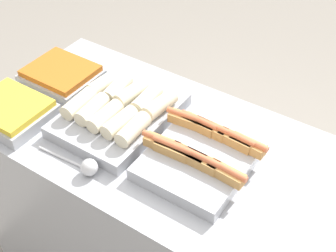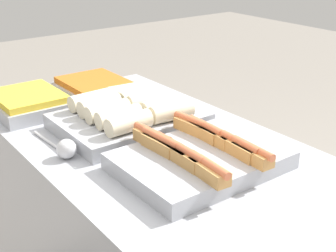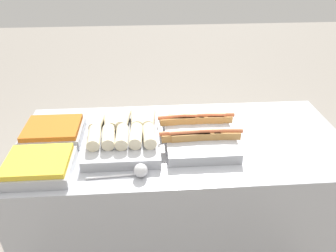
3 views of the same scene
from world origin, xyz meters
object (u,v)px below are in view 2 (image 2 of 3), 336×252
tray_hotdogs (200,156)px  tray_side_back (94,89)px  tray_side_front (28,103)px  serving_spoon_near (65,148)px  tray_wraps (129,115)px

tray_hotdogs → tray_side_back: size_ratio=1.57×
tray_side_front → tray_side_back: size_ratio=1.00×
tray_hotdogs → tray_side_back: 0.73m
tray_side_back → serving_spoon_near: size_ratio=1.11×
tray_hotdogs → serving_spoon_near: 0.40m
serving_spoon_near → tray_wraps: bearing=105.1°
tray_side_front → serving_spoon_near: size_ratio=1.11×
tray_hotdogs → tray_side_back: tray_hotdogs is taller
tray_side_front → tray_side_back: (0.00, 0.28, 0.00)m
tray_wraps → tray_side_back: 0.36m
tray_hotdogs → tray_side_front: bearing=-163.1°
tray_hotdogs → tray_side_back: (-0.72, 0.06, -0.00)m
tray_wraps → tray_side_front: bearing=-148.1°
tray_side_back → serving_spoon_near: bearing=-37.9°
tray_side_front → serving_spoon_near: (0.43, -0.05, -0.01)m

